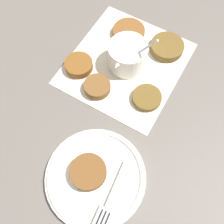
# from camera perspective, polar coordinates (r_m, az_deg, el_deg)

# --- Properties ---
(ground_plane) EXTENTS (4.00, 4.00, 0.00)m
(ground_plane) POSITION_cam_1_polar(r_m,az_deg,el_deg) (0.65, 2.49, 10.69)
(ground_plane) COLOR #605B56
(napkin) EXTENTS (0.28, 0.26, 0.00)m
(napkin) POSITION_cam_1_polar(r_m,az_deg,el_deg) (0.64, 2.92, 10.41)
(napkin) COLOR silver
(napkin) RESTS_ON ground_plane
(sauce_bowl) EXTENTS (0.10, 0.11, 0.12)m
(sauce_bowl) POSITION_cam_1_polar(r_m,az_deg,el_deg) (0.62, 3.16, 11.69)
(sauce_bowl) COLOR white
(sauce_bowl) RESTS_ON napkin
(fritter_0) EXTENTS (0.08, 0.08, 0.02)m
(fritter_0) POSITION_cam_1_polar(r_m,az_deg,el_deg) (0.67, 11.88, 13.70)
(fritter_0) COLOR brown
(fritter_0) RESTS_ON napkin
(fritter_1) EXTENTS (0.06, 0.06, 0.02)m
(fritter_1) POSITION_cam_1_polar(r_m,az_deg,el_deg) (0.60, -3.23, 5.51)
(fritter_1) COLOR brown
(fritter_1) RESTS_ON napkin
(fritter_2) EXTENTS (0.07, 0.07, 0.02)m
(fritter_2) POSITION_cam_1_polar(r_m,az_deg,el_deg) (0.63, -7.24, 10.11)
(fritter_2) COLOR brown
(fritter_2) RESTS_ON napkin
(fritter_3) EXTENTS (0.08, 0.08, 0.02)m
(fritter_3) POSITION_cam_1_polar(r_m,az_deg,el_deg) (0.69, 3.66, 17.02)
(fritter_3) COLOR brown
(fritter_3) RESTS_ON napkin
(fritter_4) EXTENTS (0.07, 0.07, 0.01)m
(fritter_4) POSITION_cam_1_polar(r_m,az_deg,el_deg) (0.59, 7.58, 3.11)
(fritter_4) COLOR brown
(fritter_4) RESTS_ON napkin
(serving_plate) EXTENTS (0.20, 0.20, 0.02)m
(serving_plate) POSITION_cam_1_polar(r_m,az_deg,el_deg) (0.53, -3.60, -13.95)
(serving_plate) COLOR white
(serving_plate) RESTS_ON ground_plane
(fritter_on_plate) EXTENTS (0.07, 0.07, 0.02)m
(fritter_on_plate) POSITION_cam_1_polar(r_m,az_deg,el_deg) (0.51, -5.20, -12.83)
(fritter_on_plate) COLOR brown
(fritter_on_plate) RESTS_ON serving_plate
(fork) EXTENTS (0.15, 0.04, 0.00)m
(fork) POSITION_cam_1_polar(r_m,az_deg,el_deg) (0.51, -0.91, -20.05)
(fork) COLOR silver
(fork) RESTS_ON serving_plate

